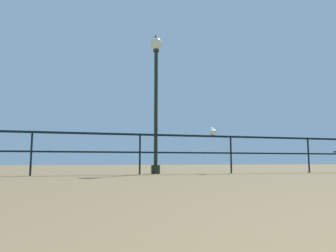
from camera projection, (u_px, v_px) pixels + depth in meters
pier_railing at (140, 144)px, 7.50m from camera, size 19.68×0.05×0.99m
lamppost_center at (156, 85)px, 8.04m from camera, size 0.32×0.32×3.70m
seagull_on_rail at (213, 132)px, 8.08m from camera, size 0.22×0.46×0.22m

